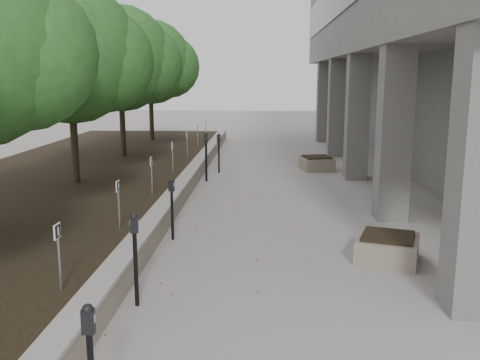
% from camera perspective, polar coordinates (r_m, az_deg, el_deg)
% --- Properties ---
extents(ground, '(90.00, 90.00, 0.00)m').
position_cam_1_polar(ground, '(7.12, -1.32, -16.65)').
color(ground, '#A09B93').
rests_on(ground, ground).
extents(retaining_wall, '(0.39, 26.00, 0.50)m').
position_cam_1_polar(retaining_wall, '(15.76, -5.62, -0.14)').
color(retaining_wall, gray).
rests_on(retaining_wall, ground).
extents(planting_bed, '(7.00, 26.00, 0.40)m').
position_cam_1_polar(planting_bed, '(16.70, -18.19, -0.18)').
color(planting_bed, '#2E2417').
rests_on(planting_bed, ground).
extents(crabapple_tree_3, '(4.60, 4.00, 5.44)m').
position_cam_1_polar(crabapple_tree_3, '(15.22, -17.72, 9.88)').
color(crabapple_tree_3, '#276225').
rests_on(crabapple_tree_3, planting_bed).
extents(crabapple_tree_4, '(4.60, 4.00, 5.44)m').
position_cam_1_polar(crabapple_tree_4, '(19.99, -12.69, 10.31)').
color(crabapple_tree_4, '#276225').
rests_on(crabapple_tree_4, planting_bed).
extents(crabapple_tree_5, '(4.60, 4.00, 5.44)m').
position_cam_1_polar(crabapple_tree_5, '(24.85, -9.61, 10.54)').
color(crabapple_tree_5, '#276225').
rests_on(crabapple_tree_5, planting_bed).
extents(parking_sign_2, '(0.04, 0.22, 0.96)m').
position_cam_1_polar(parking_sign_2, '(7.74, -18.88, -7.87)').
color(parking_sign_2, black).
rests_on(parking_sign_2, planting_bed).
extents(parking_sign_3, '(0.04, 0.22, 0.96)m').
position_cam_1_polar(parking_sign_3, '(10.47, -12.90, -2.63)').
color(parking_sign_3, black).
rests_on(parking_sign_3, planting_bed).
extents(parking_sign_4, '(0.04, 0.22, 0.96)m').
position_cam_1_polar(parking_sign_4, '(13.32, -9.46, 0.43)').
color(parking_sign_4, black).
rests_on(parking_sign_4, planting_bed).
extents(parking_sign_5, '(0.04, 0.22, 0.96)m').
position_cam_1_polar(parking_sign_5, '(16.22, -7.25, 2.40)').
color(parking_sign_5, black).
rests_on(parking_sign_5, planting_bed).
extents(parking_sign_6, '(0.04, 0.22, 0.96)m').
position_cam_1_polar(parking_sign_6, '(19.15, -5.70, 3.77)').
color(parking_sign_6, black).
rests_on(parking_sign_6, planting_bed).
extents(parking_sign_7, '(0.04, 0.22, 0.96)m').
position_cam_1_polar(parking_sign_7, '(22.10, -4.57, 4.77)').
color(parking_sign_7, black).
rests_on(parking_sign_7, planting_bed).
extents(parking_sign_8, '(0.04, 0.22, 0.96)m').
position_cam_1_polar(parking_sign_8, '(25.06, -3.70, 5.54)').
color(parking_sign_8, black).
rests_on(parking_sign_8, planting_bed).
extents(parking_meter_2, '(0.16, 0.12, 1.41)m').
position_cam_1_polar(parking_meter_2, '(7.90, -11.16, -8.42)').
color(parking_meter_2, black).
rests_on(parking_meter_2, ground).
extents(parking_meter_3, '(0.15, 0.12, 1.29)m').
position_cam_1_polar(parking_meter_3, '(10.92, -7.31, -3.12)').
color(parking_meter_3, black).
rests_on(parking_meter_3, ground).
extents(parking_meter_4, '(0.16, 0.11, 1.56)m').
position_cam_1_polar(parking_meter_4, '(16.86, -3.65, 2.47)').
color(parking_meter_4, black).
rests_on(parking_meter_4, ground).
extents(parking_meter_5, '(0.16, 0.13, 1.37)m').
position_cam_1_polar(parking_meter_5, '(18.36, -2.29, 2.89)').
color(parking_meter_5, black).
rests_on(parking_meter_5, ground).
extents(planter_front, '(1.34, 1.34, 0.50)m').
position_cam_1_polar(planter_front, '(10.08, 15.54, -7.02)').
color(planter_front, gray).
rests_on(planter_front, ground).
extents(planter_back, '(1.27, 1.27, 0.50)m').
position_cam_1_polar(planter_back, '(19.18, 8.24, 1.82)').
color(planter_back, gray).
rests_on(planter_back, ground).
extents(berry_scatter, '(3.30, 14.10, 0.02)m').
position_cam_1_polar(berry_scatter, '(11.77, -0.07, -5.18)').
color(berry_scatter, maroon).
rests_on(berry_scatter, ground).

